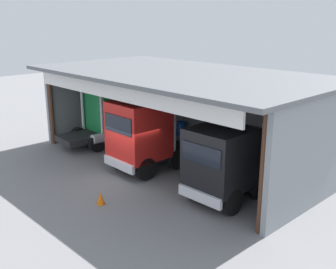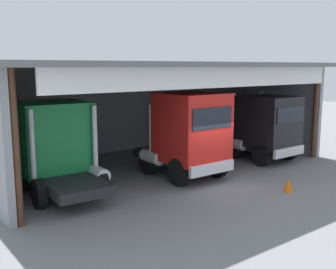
% 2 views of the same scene
% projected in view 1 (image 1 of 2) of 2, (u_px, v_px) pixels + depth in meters
% --- Properties ---
extents(ground_plane, '(80.00, 80.00, 0.00)m').
position_uv_depth(ground_plane, '(127.00, 177.00, 20.37)').
color(ground_plane, slate).
rests_on(ground_plane, ground).
extents(workshop_shed, '(16.48, 9.10, 4.96)m').
position_uv_depth(workshop_shed, '(193.00, 96.00, 22.54)').
color(workshop_shed, gray).
rests_on(workshop_shed, ground).
extents(truck_green_right_bay, '(2.80, 5.07, 3.46)m').
position_uv_depth(truck_green_right_bay, '(109.00, 114.00, 25.52)').
color(truck_green_right_bay, '#197F3D').
rests_on(truck_green_right_bay, ground).
extents(truck_red_center_bay, '(2.61, 4.59, 3.70)m').
position_uv_depth(truck_red_center_bay, '(142.00, 134.00, 20.73)').
color(truck_red_center_bay, red).
rests_on(truck_red_center_bay, ground).
extents(truck_black_left_bay, '(2.54, 4.34, 3.46)m').
position_uv_depth(truck_black_left_bay, '(223.00, 162.00, 17.23)').
color(truck_black_left_bay, black).
rests_on(truck_black_left_bay, ground).
extents(oil_drum, '(0.58, 0.58, 0.93)m').
position_uv_depth(oil_drum, '(181.00, 128.00, 27.57)').
color(oil_drum, '#194CB2').
rests_on(oil_drum, ground).
extents(tool_cart, '(0.90, 0.60, 1.00)m').
position_uv_depth(tool_cart, '(322.00, 173.00, 19.61)').
color(tool_cart, red).
rests_on(tool_cart, ground).
extents(traffic_cone, '(0.36, 0.36, 0.56)m').
position_uv_depth(traffic_cone, '(101.00, 198.00, 17.36)').
color(traffic_cone, orange).
rests_on(traffic_cone, ground).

